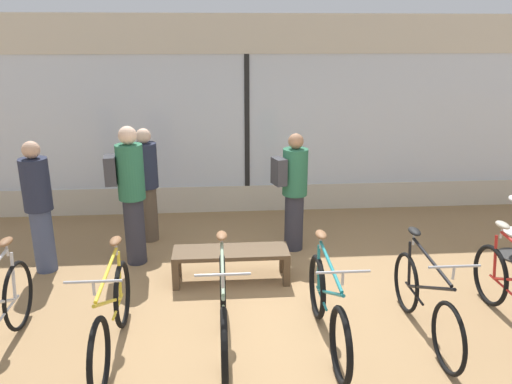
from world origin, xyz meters
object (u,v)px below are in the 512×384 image
Objects in this scene: display_bench at (231,255)px; customer_near_bench at (147,183)px; customer_near_rack at (130,191)px; customer_by_window at (293,189)px; bicycle_left at (112,318)px; bicycle_right at (425,302)px; bicycle_center_left at (223,312)px; customer_mid_floor at (39,205)px; bicycle_center_right at (328,309)px.

customer_near_bench reaches higher than display_bench.
customer_near_rack is 2.16m from customer_by_window.
customer_near_bench reaches higher than bicycle_left.
customer_by_window reaches higher than display_bench.
customer_by_window is (-0.99, 2.20, 0.51)m from bicycle_right.
bicycle_left is 2.80m from customer_near_bench.
customer_by_window is at bearing 66.23° from bicycle_center_left.
bicycle_right is at bearing -41.59° from customer_near_bench.
customer_mid_floor reaches higher than bicycle_left.
bicycle_center_left is 1.08× the size of customer_by_window.
bicycle_center_left is 2.98m from customer_near_bench.
display_bench is 0.83× the size of customer_mid_floor.
customer_mid_floor is 1.50m from customer_near_bench.
customer_mid_floor is at bearing -142.73° from customer_near_bench.
bicycle_center_right is 1.03× the size of customer_mid_floor.
bicycle_center_right is at bearing -89.83° from customer_by_window.
customer_by_window reaches higher than bicycle_center_left.
bicycle_left is at bearing -56.85° from customer_mid_floor.
display_bench is at bearing -49.88° from customer_near_bench.
bicycle_center_left is at bearing -113.77° from customer_by_window.
customer_near_bench reaches higher than customer_by_window.
display_bench is 0.85× the size of customer_near_bench.
customer_near_rack reaches higher than bicycle_center_left.
bicycle_left is 2.27m from customer_mid_floor.
bicycle_left is 1.04m from bicycle_center_left.
customer_near_bench is at bearing 110.91° from bicycle_center_left.
bicycle_center_right is 2.98m from customer_near_rack.
bicycle_center_left reaches higher than bicycle_right.
customer_near_bench is (1.20, 0.91, -0.02)m from customer_mid_floor.
customer_near_rack reaches higher than customer_by_window.
customer_near_rack is (-3.13, 1.93, 0.61)m from bicycle_right.
customer_mid_floor reaches higher than bicycle_center_left.
display_bench is at bearing 50.47° from bicycle_left.
customer_by_window is 3.26m from customer_mid_floor.
customer_near_bench is (-3.03, 2.69, 0.49)m from bicycle_right.
bicycle_center_right is 1.05× the size of customer_by_window.
bicycle_right reaches higher than display_bench.
bicycle_left is 1.80m from display_bench.
bicycle_right is 1.00× the size of customer_mid_floor.
display_bench is 1.37m from customer_by_window.
display_bench is at bearing -25.97° from customer_near_rack.
customer_mid_floor reaches higher than customer_by_window.
bicycle_right is (0.99, 0.06, 0.00)m from bicycle_center_right.
customer_near_rack reaches higher than bicycle_left.
customer_mid_floor is at bearing 150.45° from bicycle_center_right.
customer_near_rack is at bearing -172.65° from customer_by_window.
customer_near_rack is at bearing 148.34° from bicycle_right.
bicycle_right is (3.02, 0.07, -0.00)m from bicycle_left.
customer_mid_floor is at bearing 123.15° from bicycle_left.
bicycle_center_right is at bearing -57.06° from display_bench.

